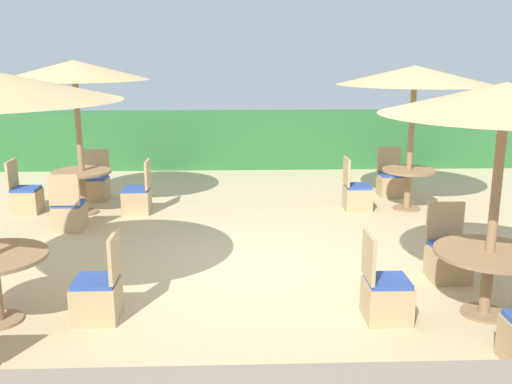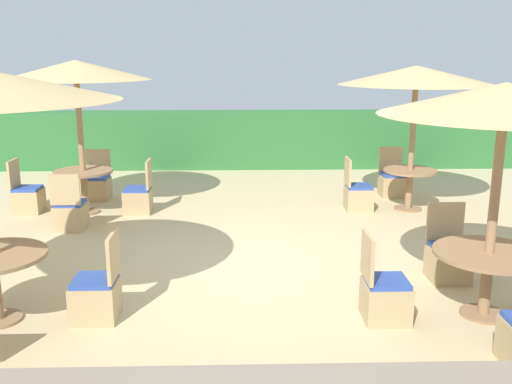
% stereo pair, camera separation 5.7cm
% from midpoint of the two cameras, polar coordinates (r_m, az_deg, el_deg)
% --- Properties ---
extents(ground_plane, '(40.00, 40.00, 0.00)m').
position_cam_midpoint_polar(ground_plane, '(7.34, 0.36, -7.97)').
color(ground_plane, '#C6B284').
extents(hedge_row, '(13.00, 0.70, 1.36)m').
position_cam_midpoint_polar(hedge_row, '(13.76, -0.64, 5.27)').
color(hedge_row, '#2D6B33').
rests_on(hedge_row, ground_plane).
extents(parasol_front_right, '(2.45, 2.45, 2.44)m').
position_cam_midpoint_polar(parasol_front_right, '(6.11, 23.88, 8.39)').
color(parasol_front_right, '#93704C').
rests_on(parasol_front_right, ground_plane).
extents(round_table_front_right, '(1.14, 1.14, 0.71)m').
position_cam_midpoint_polar(round_table_front_right, '(6.46, 22.42, -6.71)').
color(round_table_front_right, '#93704C').
rests_on(round_table_front_right, ground_plane).
extents(patio_chair_front_right_west, '(0.46, 0.46, 0.93)m').
position_cam_midpoint_polar(patio_chair_front_right_west, '(6.17, 12.95, -10.08)').
color(patio_chair_front_right_west, tan).
rests_on(patio_chair_front_right_west, ground_plane).
extents(patio_chair_front_right_north, '(0.46, 0.46, 0.93)m').
position_cam_midpoint_polar(patio_chair_front_right_north, '(7.40, 18.86, -6.37)').
color(patio_chair_front_right_north, tan).
rests_on(patio_chair_front_right_north, ground_plane).
extents(parasol_back_right, '(2.65, 2.65, 2.51)m').
position_cam_midpoint_polar(parasol_back_right, '(10.17, 15.91, 11.11)').
color(parasol_back_right, '#93704C').
rests_on(parasol_back_right, ground_plane).
extents(round_table_back_right, '(0.93, 0.93, 0.72)m').
position_cam_midpoint_polar(round_table_back_right, '(10.39, 15.26, 1.20)').
color(round_table_back_right, '#93704C').
rests_on(round_table_back_right, ground_plane).
extents(patio_chair_back_right_north, '(0.46, 0.46, 0.93)m').
position_cam_midpoint_polar(patio_chair_back_right_north, '(11.36, 13.59, 0.91)').
color(patio_chair_back_right_north, tan).
rests_on(patio_chair_back_right_north, ground_plane).
extents(patio_chair_back_right_west, '(0.46, 0.46, 0.93)m').
position_cam_midpoint_polar(patio_chair_back_right_west, '(10.23, 10.28, -0.33)').
color(patio_chair_back_right_west, tan).
rests_on(patio_chair_back_right_west, ground_plane).
extents(patio_chair_front_left_east, '(0.46, 0.46, 0.93)m').
position_cam_midpoint_polar(patio_chair_front_left_east, '(6.25, -15.35, -9.89)').
color(patio_chair_front_left_east, tan).
rests_on(patio_chair_front_left_east, ground_plane).
extents(parasol_back_left, '(2.47, 2.47, 2.60)m').
position_cam_midpoint_polar(parasol_back_left, '(10.02, -17.43, 11.49)').
color(parasol_back_left, '#93704C').
rests_on(parasol_back_left, ground_plane).
extents(round_table_back_left, '(1.00, 1.00, 0.75)m').
position_cam_midpoint_polar(round_table_back_left, '(10.25, -16.69, 1.13)').
color(round_table_back_left, '#93704C').
rests_on(round_table_back_left, ground_plane).
extents(patio_chair_back_left_west, '(0.46, 0.46, 0.93)m').
position_cam_midpoint_polar(patio_chair_back_left_west, '(10.68, -21.77, -0.52)').
color(patio_chair_back_left_west, tan).
rests_on(patio_chair_back_left_west, ground_plane).
extents(patio_chair_back_left_south, '(0.46, 0.46, 0.93)m').
position_cam_midpoint_polar(patio_chair_back_left_south, '(9.40, -17.91, -2.04)').
color(patio_chair_back_left_south, tan).
rests_on(patio_chair_back_left_south, ground_plane).
extents(patio_chair_back_left_east, '(0.46, 0.46, 0.93)m').
position_cam_midpoint_polar(patio_chair_back_left_east, '(10.09, -11.49, -0.59)').
color(patio_chair_back_left_east, tan).
rests_on(patio_chair_back_left_east, ground_plane).
extents(patio_chair_back_left_north, '(0.46, 0.46, 0.93)m').
position_cam_midpoint_polar(patio_chair_back_left_north, '(11.21, -15.43, 0.63)').
color(patio_chair_back_left_north, tan).
rests_on(patio_chair_back_left_north, ground_plane).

